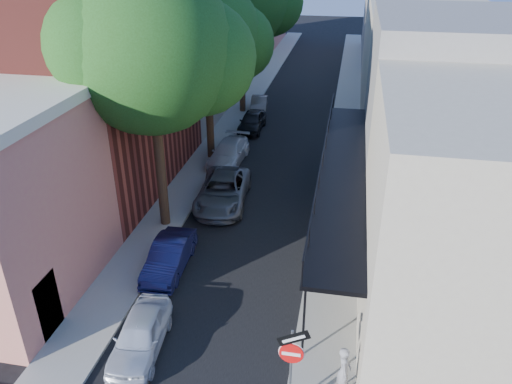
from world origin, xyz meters
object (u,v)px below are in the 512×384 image
at_px(parked_car_e, 252,121).
at_px(sign_post, 292,356).
at_px(oak_mid, 214,38).
at_px(parked_car_c, 223,191).
at_px(pedestrian, 344,371).
at_px(parked_car_f, 259,104).
at_px(parked_car_a, 140,335).
at_px(parked_car_d, 229,153).
at_px(oak_near, 162,52).
at_px(parked_car_b, 169,256).

bearing_deg(parked_car_e, sign_post, -75.87).
distance_m(oak_mid, parked_car_e, 8.18).
distance_m(parked_car_c, pedestrian, 12.43).
bearing_deg(parked_car_f, parked_car_a, -94.64).
relative_size(sign_post, parked_car_c, 0.59).
relative_size(sign_post, pedestrian, 1.83).
xyz_separation_m(parked_car_a, parked_car_c, (0.18, 10.14, 0.10)).
relative_size(parked_car_a, parked_car_e, 0.94).
relative_size(parked_car_d, parked_car_e, 1.14).
bearing_deg(parked_car_e, oak_near, -94.33).
height_order(parked_car_c, pedestrian, pedestrian).
distance_m(oak_near, pedestrian, 13.54).
bearing_deg(parked_car_f, sign_post, -84.06).
distance_m(oak_near, parked_car_e, 14.86).
xyz_separation_m(parked_car_b, parked_car_d, (-0.18, 10.81, 0.02)).
bearing_deg(oak_near, oak_mid, 90.37).
height_order(parked_car_c, parked_car_e, parked_car_c).
bearing_deg(parked_car_f, parked_car_b, -95.85).
distance_m(oak_mid, pedestrian, 19.28).
height_order(parked_car_c, parked_car_d, parked_car_c).
bearing_deg(parked_car_a, parked_car_d, 87.48).
height_order(oak_mid, pedestrian, oak_mid).
distance_m(sign_post, parked_car_b, 8.14).
xyz_separation_m(sign_post, parked_car_a, (-5.01, 1.41, -1.43)).
distance_m(sign_post, pedestrian, 1.99).
relative_size(oak_near, parked_car_e, 2.99).
height_order(sign_post, oak_mid, oak_mid).
xyz_separation_m(oak_near, parked_car_c, (1.69, 2.26, -7.17)).
xyz_separation_m(oak_mid, parked_car_e, (1.09, 4.97, -6.40)).
relative_size(parked_car_c, parked_car_e, 1.33).
height_order(sign_post, parked_car_b, sign_post).
relative_size(oak_mid, parked_car_b, 2.73).
xyz_separation_m(parked_car_d, parked_car_e, (0.27, 5.67, 0.02)).
bearing_deg(parked_car_e, parked_car_a, -88.42).
relative_size(parked_car_a, parked_car_c, 0.71).
bearing_deg(parked_car_b, parked_car_a, -84.13).
bearing_deg(parked_car_c, parked_car_f, 88.96).
distance_m(sign_post, parked_car_d, 17.59).
distance_m(parked_car_a, parked_car_c, 10.14).
relative_size(parked_car_d, parked_car_f, 1.28).
bearing_deg(parked_car_e, oak_mid, -102.11).
distance_m(oak_mid, parked_car_d, 6.51).
bearing_deg(parked_car_f, oak_mid, -101.46).
distance_m(oak_mid, parked_car_b, 13.22).
xyz_separation_m(parked_car_b, parked_car_f, (-0.18, 20.66, -0.06)).
xyz_separation_m(parked_car_d, pedestrian, (7.20, -15.74, 0.30)).
bearing_deg(parked_car_f, oak_near, -98.92).
xyz_separation_m(oak_near, parked_car_b, (0.95, -3.54, -7.26)).
bearing_deg(parked_car_a, pedestrian, -10.52).
bearing_deg(parked_car_f, parked_car_d, -96.36).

